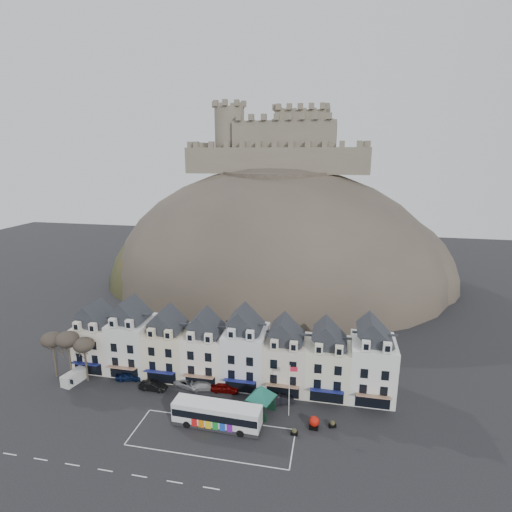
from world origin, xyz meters
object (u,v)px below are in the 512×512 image
Objects in this scene: white_van at (74,377)px; car_maroon at (225,387)px; car_charcoal at (280,399)px; car_silver at (188,383)px; bus_shelter at (261,392)px; car_navy at (129,376)px; flagpole at (290,387)px; red_buoy at (314,422)px; bus at (217,414)px; car_white at (206,385)px; car_black at (153,386)px.

white_van reaches higher than car_maroon.
car_silver is at bearing 62.48° from car_charcoal.
bus_shelter is 24.34m from car_navy.
red_buoy is at bearing -29.33° from flagpole.
bus is 20.09m from car_navy.
bus_shelter is 14.21m from car_silver.
car_silver is (-7.62, 8.43, -1.31)m from bus.
car_maroon is (3.28, 0.00, 0.08)m from car_white.
car_maroon is at bearing 100.23° from bus.
car_navy is at bearing 157.17° from bus.
bus is 2.59× the size of car_white.
bus_shelter is 1.61× the size of car_navy.
car_navy is at bearing 169.05° from red_buoy.
red_buoy is 0.39× the size of car_silver.
red_buoy is 0.40× the size of car_maroon.
bus_shelter is at bearing -126.33° from car_maroon.
bus is at bearing 108.98° from car_charcoal.
car_charcoal is at bearing -110.87° from car_white.
flagpole reaches higher than bus_shelter.
bus is 2.83× the size of white_van.
bus is at bearing -155.66° from flagpole.
white_van reaches higher than red_buoy.
red_buoy reaches higher than car_charcoal.
red_buoy is 0.37× the size of car_white.
red_buoy reaches higher than car_silver.
white_van is 1.04× the size of car_navy.
flagpole reaches higher than car_navy.
car_silver is (-13.19, 4.40, -2.93)m from bus_shelter.
red_buoy is at bearing -123.52° from car_white.
car_black is (-18.39, 2.45, -2.85)m from bus_shelter.
bus reaches higher than car_black.
car_maroon is 9.30m from car_charcoal.
red_buoy reaches higher than car_black.
car_charcoal is (7.98, 7.07, -1.26)m from bus.
bus_shelter reaches higher than car_maroon.
bus_shelter reaches higher than car_black.
flagpole reaches higher than car_maroon.
car_black is at bearing 88.51° from car_white.
car_navy is 0.94× the size of car_maroon.
car_black is 0.97× the size of car_maroon.
car_navy is at bearing 86.63° from car_maroon.
bus is 11.01m from flagpole.
car_black is at bearing 174.71° from flagpole.
car_maroon is (25.61, 2.50, -0.18)m from white_van.
car_charcoal reaches higher than car_silver.
flagpole is 1.83× the size of white_van.
car_navy reaches higher than car_silver.
flagpole is at bearing -111.64° from car_navy.
bus is 27.49m from white_van.
car_navy is at bearing 105.10° from car_silver.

